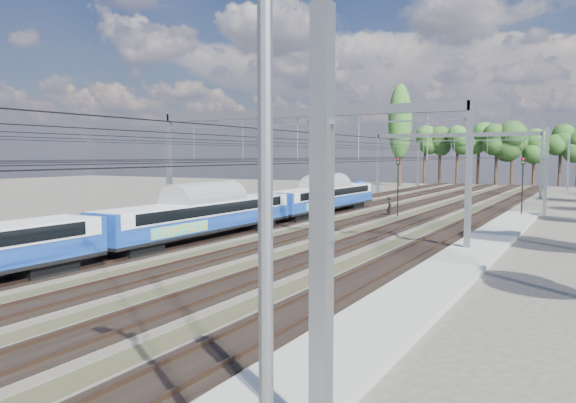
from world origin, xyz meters
The scene contains 10 objects.
track_bed centered at (0.00, 45.00, 0.10)m, with size 21.00×130.00×0.34m.
platform centered at (12.00, 20.00, 0.15)m, with size 3.00×70.00×0.30m, color gray.
catenary centered at (0.33, 52.69, 6.40)m, with size 25.65×130.00×9.00m.
tree_belt centered at (6.74, 94.22, 8.48)m, with size 39.22×98.64×11.78m.
poplar centered at (-14.50, 98.00, 11.89)m, with size 4.40×4.40×19.04m.
emu_train centered at (-4.50, 24.99, 2.29)m, with size 2.66×56.32×3.89m.
worker centered at (1.21, 46.14, 0.96)m, with size 0.70×0.46×1.93m, color black.
signal_near centered at (1.77, 46.81, 3.54)m, with size 0.36×0.33×5.59m.
signal_far centered at (12.05, 52.21, 3.55)m, with size 0.38×0.34×5.60m.
lamp_post centered at (13.89, 2.68, 6.22)m, with size 1.90×0.43×11.40m.
Camera 1 is at (18.22, -4.26, 5.77)m, focal length 35.00 mm.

